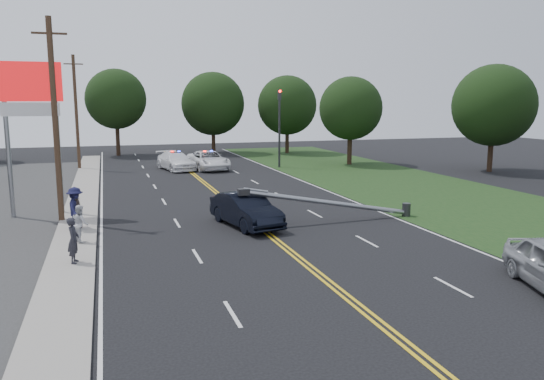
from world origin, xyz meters
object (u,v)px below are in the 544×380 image
object	(u,v)px
bystander_b	(80,223)
bystander_d	(77,209)
utility_pole_mid	(55,120)
bystander_c	(75,208)
bystander_a	(73,240)
crashed_sedan	(246,210)
fallen_streetlight	(339,203)
utility_pole_far	(76,112)
traffic_signal	(279,121)
pylon_sign	(30,102)
emergency_b	(176,161)
emergency_a	(208,160)

from	to	relation	value
bystander_b	bystander_d	world-z (taller)	bystander_d
utility_pole_mid	bystander_c	world-z (taller)	utility_pole_mid
bystander_c	bystander_a	bearing A→B (deg)	-178.87
crashed_sedan	fallen_streetlight	bearing A→B (deg)	-17.06
utility_pole_mid	utility_pole_far	size ratio (longest dim) A/B	1.00
crashed_sedan	bystander_d	size ratio (longest dim) A/B	2.79
utility_pole_far	bystander_a	size ratio (longest dim) A/B	5.86
traffic_signal	utility_pole_far	bearing A→B (deg)	167.11
fallen_streetlight	utility_pole_far	xyz separation A→B (m)	(-13.39, 26.00, 4.17)
pylon_sign	fallen_streetlight	world-z (taller)	pylon_sign
bystander_c	fallen_streetlight	bearing A→B (deg)	-98.06
fallen_streetlight	bystander_d	bearing A→B (deg)	171.07
emergency_b	bystander_d	size ratio (longest dim) A/B	3.07
fallen_streetlight	emergency_a	distance (m)	22.63
bystander_b	emergency_b	bearing A→B (deg)	-35.18
utility_pole_mid	emergency_b	bearing A→B (deg)	66.74
traffic_signal	bystander_c	size ratio (longest dim) A/B	3.54
emergency_a	bystander_c	world-z (taller)	bystander_c
fallen_streetlight	bystander_a	distance (m)	12.98
emergency_a	bystander_c	bearing A→B (deg)	-122.93
utility_pole_far	emergency_b	world-z (taller)	utility_pole_far
crashed_sedan	bystander_d	world-z (taller)	bystander_d
bystander_d	pylon_sign	bearing A→B (deg)	28.40
crashed_sedan	bystander_b	world-z (taller)	bystander_b
fallen_streetlight	emergency_a	world-z (taller)	fallen_streetlight
fallen_streetlight	crashed_sedan	xyz separation A→B (m)	(-4.76, 0.37, -0.11)
traffic_signal	bystander_d	world-z (taller)	traffic_signal
emergency_a	crashed_sedan	bearing A→B (deg)	-103.01
traffic_signal	fallen_streetlight	world-z (taller)	traffic_signal
utility_pole_mid	crashed_sedan	bearing A→B (deg)	-22.80
bystander_d	traffic_signal	bearing A→B (deg)	-39.39
crashed_sedan	emergency_b	xyz separation A→B (m)	(-0.45, 22.65, -0.03)
emergency_a	bystander_d	bearing A→B (deg)	-123.22
utility_pole_mid	crashed_sedan	world-z (taller)	utility_pole_mid
crashed_sedan	emergency_b	world-z (taller)	crashed_sedan
traffic_signal	fallen_streetlight	distance (m)	22.62
utility_pole_mid	emergency_a	xyz separation A→B (m)	(10.98, 18.50, -4.26)
bystander_d	crashed_sedan	bearing A→B (deg)	-101.25
traffic_signal	fallen_streetlight	bearing A→B (deg)	-100.59
fallen_streetlight	utility_pole_far	world-z (taller)	utility_pole_far
bystander_d	bystander_a	bearing A→B (deg)	-178.30
bystander_a	utility_pole_far	bearing A→B (deg)	9.36
bystander_a	bystander_c	bearing A→B (deg)	9.30
pylon_sign	bystander_b	world-z (taller)	pylon_sign
crashed_sedan	bystander_c	world-z (taller)	bystander_c
emergency_a	emergency_b	xyz separation A→B (m)	(-2.80, 0.52, -0.04)
emergency_a	bystander_d	xyz separation A→B (m)	(-10.13, -20.53, 0.18)
emergency_b	bystander_b	distance (m)	24.81
traffic_signal	bystander_b	xyz separation A→B (m)	(-16.40, -22.75, -3.29)
fallen_streetlight	emergency_b	distance (m)	23.61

